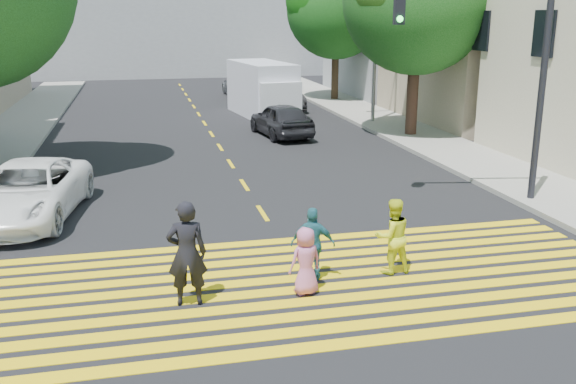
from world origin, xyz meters
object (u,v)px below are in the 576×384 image
object	(u,v)px
pedestrian_child	(306,261)
pedestrian_man	(187,253)
silver_car	(239,85)
traffic_signal	(502,57)
white_sedan	(26,192)
white_van	(264,91)
dark_car_near	(281,120)
tree_right_far	(337,3)
pedestrian_extra	(313,244)
pedestrian_woman	(392,236)
dark_car_parked	(286,97)

from	to	relation	value
pedestrian_child	pedestrian_man	bearing A→B (deg)	-15.96
silver_car	traffic_signal	bearing A→B (deg)	97.25
white_sedan	white_van	xyz separation A→B (m)	(9.26, 15.74, 0.58)
pedestrian_child	dark_car_near	distance (m)	16.25
tree_right_far	silver_car	xyz separation A→B (m)	(-5.33, 3.95, -5.08)
pedestrian_child	pedestrian_extra	world-z (taller)	pedestrian_extra
tree_right_far	pedestrian_man	xyz separation A→B (m)	(-11.03, -26.67, -4.76)
silver_car	white_sedan	bearing A→B (deg)	69.78
pedestrian_man	pedestrian_child	xyz separation A→B (m)	(2.19, -0.05, -0.33)
silver_car	pedestrian_woman	bearing A→B (deg)	87.66
pedestrian_extra	silver_car	distance (m)	30.23
pedestrian_man	dark_car_near	xyz separation A→B (m)	(5.24, 15.92, -0.25)
pedestrian_man	traffic_signal	xyz separation A→B (m)	(8.74, 4.62, 3.05)
pedestrian_extra	dark_car_near	xyz separation A→B (m)	(2.74, 15.35, -0.01)
silver_car	dark_car_parked	xyz separation A→B (m)	(1.55, -6.87, 0.03)
pedestrian_woman	pedestrian_child	distance (m)	2.07
pedestrian_man	pedestrian_woman	world-z (taller)	pedestrian_man
pedestrian_woman	traffic_signal	world-z (taller)	traffic_signal
traffic_signal	pedestrian_woman	bearing A→B (deg)	-127.16
white_van	traffic_signal	world-z (taller)	traffic_signal
pedestrian_man	silver_car	bearing A→B (deg)	-96.15
pedestrian_extra	dark_car_parked	world-z (taller)	pedestrian_extra
tree_right_far	pedestrian_child	xyz separation A→B (m)	(-8.84, -26.72, -5.08)
tree_right_far	pedestrian_man	size ratio (longest dim) A/B	4.33
traffic_signal	pedestrian_child	bearing A→B (deg)	-133.28
silver_car	dark_car_parked	bearing A→B (deg)	103.30
white_sedan	silver_car	xyz separation A→B (m)	(9.33, 24.57, -0.07)
pedestrian_extra	silver_car	xyz separation A→B (m)	(3.20, 30.06, -0.09)
pedestrian_man	dark_car_near	world-z (taller)	pedestrian_man
pedestrian_extra	silver_car	world-z (taller)	pedestrian_extra
pedestrian_man	dark_car_near	distance (m)	16.76
pedestrian_woman	silver_car	distance (m)	30.11
tree_right_far	silver_car	distance (m)	8.36
pedestrian_man	pedestrian_extra	xyz separation A→B (m)	(2.50, 0.57, -0.23)
pedestrian_child	dark_car_parked	bearing A→B (deg)	-116.74
dark_car_parked	pedestrian_child	bearing A→B (deg)	-101.21
traffic_signal	pedestrian_extra	bearing A→B (deg)	-135.76
pedestrian_child	tree_right_far	bearing A→B (deg)	-123.04
pedestrian_man	pedestrian_woman	size ratio (longest dim) A/B	1.25
white_sedan	white_van	bearing A→B (deg)	68.60
pedestrian_child	white_van	world-z (taller)	white_van
pedestrian_child	silver_car	xyz separation A→B (m)	(3.51, 30.67, 0.00)
pedestrian_man	dark_car_near	size ratio (longest dim) A/B	0.46
pedestrian_extra	white_sedan	size ratio (longest dim) A/B	0.29
dark_car_parked	dark_car_near	bearing A→B (deg)	-103.59
pedestrian_child	white_van	size ratio (longest dim) A/B	0.22
silver_car	pedestrian_man	bearing A→B (deg)	80.04
pedestrian_woman	white_van	bearing A→B (deg)	-98.11
pedestrian_man	white_sedan	bearing A→B (deg)	-54.62
pedestrian_woman	dark_car_parked	size ratio (longest dim) A/B	0.38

